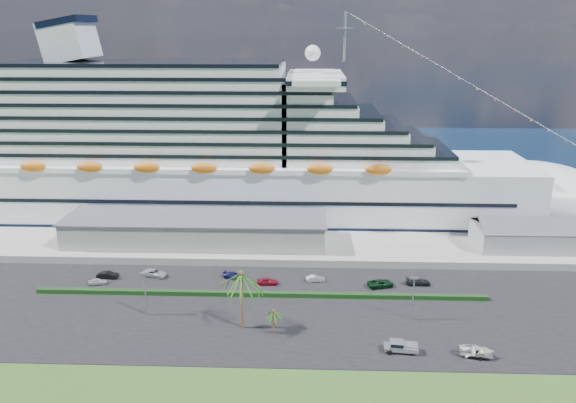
{
  "coord_description": "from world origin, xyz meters",
  "views": [
    {
      "loc": [
        1.07,
        -82.6,
        50.38
      ],
      "look_at": [
        -3.01,
        30.0,
        15.18
      ],
      "focal_mm": 35.0,
      "sensor_mm": 36.0,
      "label": 1
    }
  ],
  "objects_px": {
    "cruise_ship": "(224,158)",
    "boat_trailer": "(476,350)",
    "pickup_truck": "(400,346)",
    "parked_car_3": "(233,276)"
  },
  "relations": [
    {
      "from": "parked_car_3",
      "to": "boat_trailer",
      "type": "xyz_separation_m",
      "value": [
        42.28,
        -27.57,
        0.53
      ]
    },
    {
      "from": "cruise_ship",
      "to": "parked_car_3",
      "type": "bearing_deg",
      "value": -79.62
    },
    {
      "from": "cruise_ship",
      "to": "boat_trailer",
      "type": "relative_size",
      "value": 29.44
    },
    {
      "from": "cruise_ship",
      "to": "parked_car_3",
      "type": "xyz_separation_m",
      "value": [
        7.37,
        -40.22,
        -15.91
      ]
    },
    {
      "from": "boat_trailer",
      "to": "parked_car_3",
      "type": "bearing_deg",
      "value": 146.89
    },
    {
      "from": "parked_car_3",
      "to": "boat_trailer",
      "type": "height_order",
      "value": "boat_trailer"
    },
    {
      "from": "cruise_ship",
      "to": "pickup_truck",
      "type": "relative_size",
      "value": 34.12
    },
    {
      "from": "pickup_truck",
      "to": "cruise_ship",
      "type": "bearing_deg",
      "value": 119.55
    },
    {
      "from": "parked_car_3",
      "to": "boat_trailer",
      "type": "distance_m",
      "value": 50.48
    },
    {
      "from": "cruise_ship",
      "to": "boat_trailer",
      "type": "distance_m",
      "value": 85.42
    }
  ]
}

